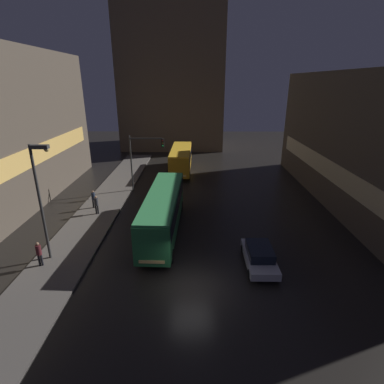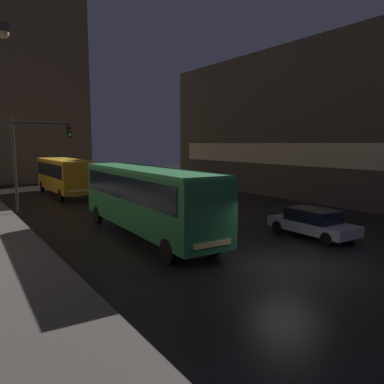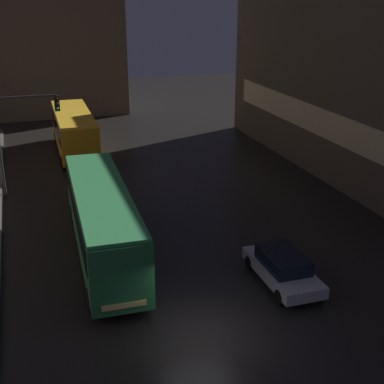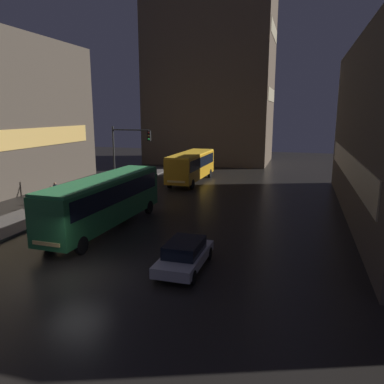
{
  "view_description": "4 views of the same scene",
  "coord_description": "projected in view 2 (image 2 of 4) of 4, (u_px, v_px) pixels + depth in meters",
  "views": [
    {
      "loc": [
        0.17,
        -14.93,
        11.73
      ],
      "look_at": [
        -0.05,
        10.35,
        2.35
      ],
      "focal_mm": 28.0,
      "sensor_mm": 36.0,
      "label": 1
    },
    {
      "loc": [
        -10.61,
        -9.47,
        4.65
      ],
      "look_at": [
        2.27,
        9.91,
        1.61
      ],
      "focal_mm": 35.0,
      "sensor_mm": 36.0,
      "label": 2
    },
    {
      "loc": [
        -5.38,
        -15.51,
        11.87
      ],
      "look_at": [
        2.13,
        7.55,
        2.62
      ],
      "focal_mm": 50.0,
      "sensor_mm": 36.0,
      "label": 3
    },
    {
      "loc": [
        9.73,
        -14.03,
        7.55
      ],
      "look_at": [
        2.65,
        10.26,
        2.14
      ],
      "focal_mm": 35.0,
      "sensor_mm": 36.0,
      "label": 4
    }
  ],
  "objects": [
    {
      "name": "traffic_light_main",
      "position": [
        35.0,
        149.0,
        24.64
      ],
      "size": [
        3.76,
        0.35,
        6.3
      ],
      "color": "#2D2D2D",
      "rests_on": "ground"
    },
    {
      "name": "building_far_backdrop",
      "position": [
        1.0,
        60.0,
        45.64
      ],
      "size": [
        18.07,
        12.0,
        29.48
      ],
      "color": "brown",
      "rests_on": "ground"
    },
    {
      "name": "building_right_block",
      "position": [
        300.0,
        126.0,
        35.73
      ],
      "size": [
        10.07,
        27.56,
        12.68
      ],
      "color": "#4C4238",
      "rests_on": "ground"
    },
    {
      "name": "bus_near",
      "position": [
        146.0,
        195.0,
        18.55
      ],
      "size": [
        2.8,
        11.67,
        3.44
      ],
      "rotation": [
        0.0,
        0.0,
        3.11
      ],
      "color": "#236B38",
      "rests_on": "ground"
    },
    {
      "name": "ground_plane",
      "position": [
        286.0,
        266.0,
        14.24
      ],
      "size": [
        120.0,
        120.0,
        0.0
      ],
      "primitive_type": "plane",
      "color": "black"
    },
    {
      "name": "bus_far",
      "position": [
        64.0,
        173.0,
        33.51
      ],
      "size": [
        2.76,
        10.07,
        3.24
      ],
      "rotation": [
        0.0,
        0.0,
        3.13
      ],
      "color": "orange",
      "rests_on": "ground"
    },
    {
      "name": "car_taxi",
      "position": [
        313.0,
        222.0,
        18.66
      ],
      "size": [
        1.93,
        4.43,
        1.41
      ],
      "rotation": [
        0.0,
        0.0,
        3.14
      ],
      "color": "#B7B7BC",
      "rests_on": "ground"
    }
  ]
}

